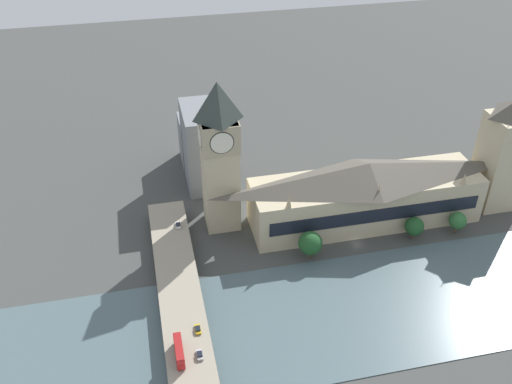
% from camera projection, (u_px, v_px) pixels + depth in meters
% --- Properties ---
extents(ground_plane, '(600.00, 600.00, 0.00)m').
position_uv_depth(ground_plane, '(357.00, 245.00, 225.14)').
color(ground_plane, '#424442').
extents(river_water, '(53.96, 360.00, 0.30)m').
position_uv_depth(river_water, '(391.00, 304.00, 198.60)').
color(river_water, '#4C6066').
rests_on(river_water, ground_plane).
extents(parliament_hall, '(24.26, 93.86, 27.67)m').
position_uv_depth(parliament_hall, '(366.00, 193.00, 230.72)').
color(parliament_hall, '#C1B28E').
rests_on(parliament_hall, ground_plane).
extents(clock_tower, '(14.66, 14.66, 62.93)m').
position_uv_depth(clock_tower, '(219.00, 153.00, 217.57)').
color(clock_tower, '#C1B28E').
rests_on(clock_tower, ground_plane).
extents(victoria_tower, '(16.92, 16.92, 53.09)m').
position_uv_depth(victoria_tower, '(504.00, 153.00, 235.23)').
color(victoria_tower, '#C1B28E').
rests_on(victoria_tower, ground_plane).
extents(road_bridge, '(139.91, 14.69, 5.67)m').
position_uv_depth(road_bridge, '(185.00, 329.00, 183.24)').
color(road_bridge, gray).
rests_on(road_bridge, ground_plane).
extents(double_decker_bus_mid, '(11.09, 2.48, 4.79)m').
position_uv_depth(double_decker_bus_mid, '(179.00, 351.00, 171.58)').
color(double_decker_bus_mid, red).
rests_on(double_decker_bus_mid, road_bridge).
extents(car_northbound_mid, '(4.16, 1.93, 1.36)m').
position_uv_depth(car_northbound_mid, '(178.00, 225.00, 225.17)').
color(car_northbound_mid, silver).
rests_on(car_northbound_mid, road_bridge).
extents(car_northbound_tail, '(3.92, 1.84, 1.41)m').
position_uv_depth(car_northbound_tail, '(200.00, 355.00, 172.75)').
color(car_northbound_tail, silver).
rests_on(car_northbound_tail, road_bridge).
extents(car_southbound_lead, '(4.06, 1.77, 1.25)m').
position_uv_depth(car_southbound_lead, '(198.00, 329.00, 181.17)').
color(car_southbound_lead, gold).
rests_on(car_southbound_lead, road_bridge).
extents(city_block_west, '(28.33, 14.42, 36.05)m').
position_uv_depth(city_block_west, '(201.00, 147.00, 252.61)').
color(city_block_west, slate).
rests_on(city_block_west, ground_plane).
extents(city_block_center, '(19.31, 25.03, 22.64)m').
position_uv_depth(city_block_center, '(207.00, 139.00, 271.58)').
color(city_block_center, slate).
rests_on(city_block_center, ground_plane).
extents(tree_embankment_near, '(7.58, 7.58, 9.95)m').
position_uv_depth(tree_embankment_near, '(414.00, 226.00, 224.83)').
color(tree_embankment_near, brown).
rests_on(tree_embankment_near, ground_plane).
extents(tree_embankment_mid, '(9.16, 9.16, 11.97)m').
position_uv_depth(tree_embankment_mid, '(310.00, 243.00, 214.43)').
color(tree_embankment_mid, brown).
rests_on(tree_embankment_mid, ground_plane).
extents(tree_embankment_far, '(7.05, 7.05, 9.51)m').
position_uv_depth(tree_embankment_far, '(458.00, 221.00, 228.13)').
color(tree_embankment_far, brown).
rests_on(tree_embankment_far, ground_plane).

